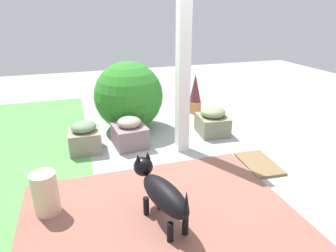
# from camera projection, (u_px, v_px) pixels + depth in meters

# --- Properties ---
(ground_plane) EXTENTS (12.00, 12.00, 0.00)m
(ground_plane) POSITION_uv_depth(u_px,v_px,m) (179.00, 163.00, 3.55)
(ground_plane) COLOR #9B9C9D
(brick_path) EXTENTS (1.80, 2.40, 0.02)m
(brick_path) POSITION_uv_depth(u_px,v_px,m) (161.00, 217.00, 2.63)
(brick_path) COLOR #8E5849
(brick_path) RESTS_ON ground
(porch_pillar) EXTENTS (0.14, 0.14, 2.09)m
(porch_pillar) POSITION_uv_depth(u_px,v_px,m) (183.00, 70.00, 3.53)
(porch_pillar) COLOR white
(porch_pillar) RESTS_ON ground
(stone_planter_nearest) EXTENTS (0.50, 0.44, 0.41)m
(stone_planter_nearest) POSITION_uv_depth(u_px,v_px,m) (212.00, 121.00, 4.33)
(stone_planter_nearest) COLOR gray
(stone_planter_nearest) RESTS_ON ground
(stone_planter_mid) EXTENTS (0.49, 0.45, 0.41)m
(stone_planter_mid) POSITION_uv_depth(u_px,v_px,m) (130.00, 133.00, 3.95)
(stone_planter_mid) COLOR gray
(stone_planter_mid) RESTS_ON ground
(stone_planter_far) EXTENTS (0.41, 0.41, 0.41)m
(stone_planter_far) POSITION_uv_depth(u_px,v_px,m) (85.00, 137.00, 3.81)
(stone_planter_far) COLOR gray
(stone_planter_far) RESTS_ON ground
(round_shrub) EXTENTS (1.02, 1.02, 1.02)m
(round_shrub) POSITION_uv_depth(u_px,v_px,m) (129.00, 96.00, 4.42)
(round_shrub) COLOR #2B7925
(round_shrub) RESTS_ON ground
(terracotta_pot_spiky) EXTENTS (0.23, 0.23, 0.69)m
(terracotta_pot_spiky) POSITION_uv_depth(u_px,v_px,m) (195.00, 94.00, 5.17)
(terracotta_pot_spiky) COLOR #C3793E
(terracotta_pot_spiky) RESTS_ON ground
(dog) EXTENTS (0.78, 0.37, 0.53)m
(dog) POSITION_uv_depth(u_px,v_px,m) (161.00, 191.00, 2.48)
(dog) COLOR black
(dog) RESTS_ON ground
(ceramic_urn) EXTENTS (0.22, 0.22, 0.41)m
(ceramic_urn) POSITION_uv_depth(u_px,v_px,m) (46.00, 194.00, 2.62)
(ceramic_urn) COLOR beige
(ceramic_urn) RESTS_ON ground
(doormat) EXTENTS (0.62, 0.40, 0.03)m
(doormat) POSITION_uv_depth(u_px,v_px,m) (259.00, 163.00, 3.52)
(doormat) COLOR olive
(doormat) RESTS_ON ground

